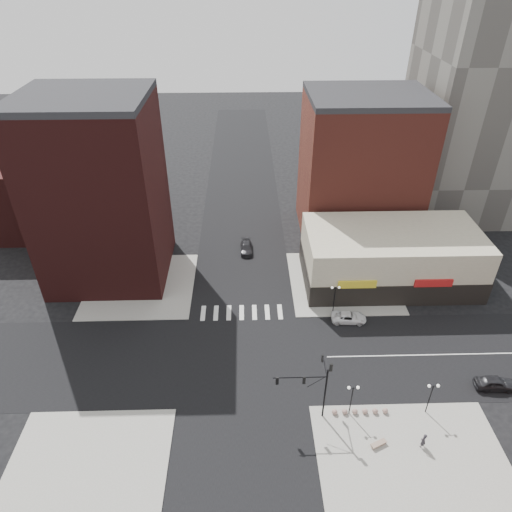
{
  "coord_description": "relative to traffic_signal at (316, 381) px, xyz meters",
  "views": [
    {
      "loc": [
        0.56,
        -37.71,
        40.07
      ],
      "look_at": [
        1.73,
        5.3,
        11.0
      ],
      "focal_mm": 32.0,
      "sensor_mm": 36.0,
      "label": 1
    }
  ],
  "objects": [
    {
      "name": "sidewalk_nw",
      "position": [
        -21.74,
        22.33,
        -4.9
      ],
      "size": [
        15.0,
        15.0,
        0.12
      ],
      "primitive_type": "cube",
      "color": "gray",
      "rests_on": "ground"
    },
    {
      "name": "street_lamp_se_b",
      "position": [
        11.76,
        -0.17,
        -1.67
      ],
      "size": [
        1.22,
        0.32,
        4.16
      ],
      "color": "black",
      "rests_on": "sidewalk_se"
    },
    {
      "name": "building_ne_midrise",
      "position": [
        11.76,
        37.33,
        6.04
      ],
      "size": [
        18.0,
        15.0,
        22.0
      ],
      "primitive_type": "cube",
      "color": "maroon",
      "rests_on": "ground"
    },
    {
      "name": "pedestrian",
      "position": [
        10.06,
        -4.11,
        -3.93
      ],
      "size": [
        0.79,
        0.72,
        1.82
      ],
      "primitive_type": "imported",
      "rotation": [
        0.0,
        0.0,
        3.71
      ],
      "color": "#29272D",
      "rests_on": "sidewalk_se"
    },
    {
      "name": "road_ns",
      "position": [
        -7.24,
        7.83,
        -4.95
      ],
      "size": [
        14.0,
        200.0,
        0.02
      ],
      "primitive_type": "cube",
      "color": "black",
      "rests_on": "ground"
    },
    {
      "name": "street_lamp_se_a",
      "position": [
        3.76,
        -0.17,
        -1.67
      ],
      "size": [
        1.22,
        0.32,
        4.16
      ],
      "color": "black",
      "rests_on": "sidewalk_se"
    },
    {
      "name": "traffic_signal",
      "position": [
        0.0,
        0.0,
        0.0
      ],
      "size": [
        5.59,
        3.09,
        7.77
      ],
      "color": "black",
      "rests_on": "ground"
    },
    {
      "name": "dark_sedan_north",
      "position": [
        -6.57,
        30.85,
        -4.31
      ],
      "size": [
        1.9,
        4.51,
        1.3
      ],
      "primitive_type": "imported",
      "rotation": [
        0.0,
        0.0,
        0.02
      ],
      "color": "black",
      "rests_on": "ground"
    },
    {
      "name": "sidewalk_sw",
      "position": [
        -21.74,
        -6.67,
        -4.9
      ],
      "size": [
        15.0,
        15.0,
        0.12
      ],
      "primitive_type": "cube",
      "color": "gray",
      "rests_on": "ground"
    },
    {
      "name": "building_nw_low",
      "position": [
        -39.24,
        41.83,
        1.04
      ],
      "size": [
        20.0,
        18.0,
        12.0
      ],
      "primitive_type": "cube",
      "color": "#361211",
      "rests_on": "ground"
    },
    {
      "name": "ground",
      "position": [
        -7.24,
        7.83,
        -4.96
      ],
      "size": [
        240.0,
        240.0,
        0.0
      ],
      "primitive_type": "plane",
      "color": "black",
      "rests_on": "ground"
    },
    {
      "name": "building_nw",
      "position": [
        -26.24,
        26.33,
        7.54
      ],
      "size": [
        16.0,
        15.0,
        25.0
      ],
      "primitive_type": "cube",
      "color": "#361211",
      "rests_on": "ground"
    },
    {
      "name": "road_ew",
      "position": [
        -7.24,
        7.83,
        -4.95
      ],
      "size": [
        200.0,
        14.0,
        0.02
      ],
      "primitive_type": "cube",
      "color": "black",
      "rests_on": "ground"
    },
    {
      "name": "dark_sedan_east",
      "position": [
        20.34,
        2.83,
        -4.22
      ],
      "size": [
        4.45,
        2.01,
        1.48
      ],
      "primitive_type": "imported",
      "rotation": [
        0.0,
        0.0,
        1.51
      ],
      "color": "black",
      "rests_on": "ground"
    },
    {
      "name": "white_suv",
      "position": [
        6.5,
        14.04,
        -4.34
      ],
      "size": [
        4.62,
        2.36,
        1.25
      ],
      "primitive_type": "imported",
      "rotation": [
        0.0,
        0.0,
        1.51
      ],
      "color": "white",
      "rests_on": "ground"
    },
    {
      "name": "building_ne_row",
      "position": [
        13.76,
        22.83,
        -1.66
      ],
      "size": [
        24.2,
        12.2,
        8.0
      ],
      "color": "beige",
      "rests_on": "ground"
    },
    {
      "name": "street_lamp_ne",
      "position": [
        4.76,
        15.83,
        -1.67
      ],
      "size": [
        1.22,
        0.32,
        4.16
      ],
      "color": "black",
      "rests_on": "sidewalk_ne"
    },
    {
      "name": "sidewalk_se",
      "position": [
        8.76,
        -6.17,
        -4.9
      ],
      "size": [
        18.0,
        14.0,
        0.12
      ],
      "primitive_type": "cube",
      "color": "gray",
      "rests_on": "ground"
    },
    {
      "name": "bollard_row",
      "position": [
        4.89,
        -0.17,
        -4.56
      ],
      "size": [
        5.82,
        0.57,
        0.57
      ],
      "color": "#8B6A60",
      "rests_on": "sidewalk_se"
    },
    {
      "name": "stone_bench",
      "position": [
        5.89,
        -3.9,
        -4.63
      ],
      "size": [
        1.72,
        1.14,
        0.39
      ],
      "rotation": [
        0.0,
        0.0,
        0.42
      ],
      "color": "gray",
      "rests_on": "sidewalk_se"
    },
    {
      "name": "sidewalk_ne",
      "position": [
        7.26,
        22.33,
        -4.9
      ],
      "size": [
        15.0,
        15.0,
        0.12
      ],
      "primitive_type": "cube",
      "color": "gray",
      "rests_on": "ground"
    }
  ]
}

